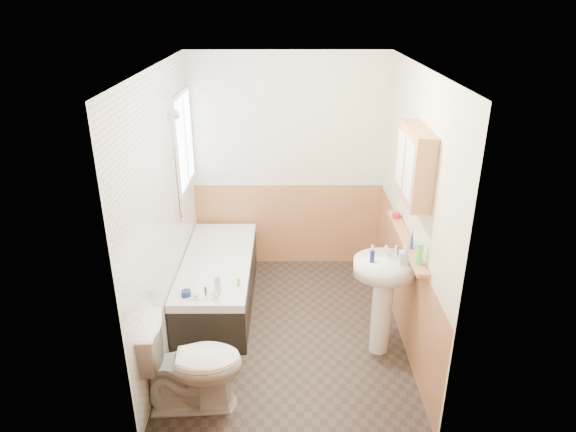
# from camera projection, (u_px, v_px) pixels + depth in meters

# --- Properties ---
(floor) EXTENTS (2.80, 2.80, 0.00)m
(floor) POSITION_uv_depth(u_px,v_px,m) (288.00, 329.00, 5.05)
(floor) COLOR black
(floor) RESTS_ON ground
(ceiling) EXTENTS (2.80, 2.80, 0.00)m
(ceiling) POSITION_uv_depth(u_px,v_px,m) (288.00, 67.00, 4.06)
(ceiling) COLOR white
(ceiling) RESTS_ON ground
(wall_back) EXTENTS (2.20, 0.02, 2.50)m
(wall_back) POSITION_uv_depth(u_px,v_px,m) (288.00, 164.00, 5.85)
(wall_back) COLOR beige
(wall_back) RESTS_ON ground
(wall_front) EXTENTS (2.20, 0.02, 2.50)m
(wall_front) POSITION_uv_depth(u_px,v_px,m) (289.00, 299.00, 3.26)
(wall_front) COLOR beige
(wall_front) RESTS_ON ground
(wall_left) EXTENTS (0.02, 2.80, 2.50)m
(wall_left) POSITION_uv_depth(u_px,v_px,m) (163.00, 213.00, 4.55)
(wall_left) COLOR beige
(wall_left) RESTS_ON ground
(wall_right) EXTENTS (0.02, 2.80, 2.50)m
(wall_right) POSITION_uv_depth(u_px,v_px,m) (413.00, 212.00, 4.56)
(wall_right) COLOR beige
(wall_right) RESTS_ON ground
(wainscot_right) EXTENTS (0.01, 2.80, 1.00)m
(wainscot_right) POSITION_uv_depth(u_px,v_px,m) (403.00, 285.00, 4.86)
(wainscot_right) COLOR #B5774A
(wainscot_right) RESTS_ON wall_right
(wainscot_front) EXTENTS (2.20, 0.01, 1.00)m
(wainscot_front) POSITION_uv_depth(u_px,v_px,m) (289.00, 389.00, 3.58)
(wainscot_front) COLOR #B5774A
(wainscot_front) RESTS_ON wall_front
(wainscot_back) EXTENTS (2.20, 0.01, 1.00)m
(wainscot_back) POSITION_uv_depth(u_px,v_px,m) (288.00, 225.00, 6.13)
(wainscot_back) COLOR #B5774A
(wainscot_back) RESTS_ON wall_back
(tile_cladding_left) EXTENTS (0.01, 2.80, 2.50)m
(tile_cladding_left) POSITION_uv_depth(u_px,v_px,m) (166.00, 213.00, 4.55)
(tile_cladding_left) COLOR white
(tile_cladding_left) RESTS_ON wall_left
(tile_return_back) EXTENTS (0.75, 0.01, 1.50)m
(tile_return_back) POSITION_uv_depth(u_px,v_px,m) (222.00, 121.00, 5.63)
(tile_return_back) COLOR white
(tile_return_back) RESTS_ON wall_back
(window) EXTENTS (0.03, 0.79, 0.99)m
(window) POSITION_uv_depth(u_px,v_px,m) (184.00, 140.00, 5.27)
(window) COLOR white
(window) RESTS_ON wall_left
(bathtub) EXTENTS (0.70, 1.73, 0.67)m
(bathtub) POSITION_uv_depth(u_px,v_px,m) (218.00, 280.00, 5.37)
(bathtub) COLOR black
(bathtub) RESTS_ON floor
(shower_riser) EXTENTS (0.11, 0.08, 1.26)m
(shower_riser) POSITION_uv_depth(u_px,v_px,m) (175.00, 149.00, 4.71)
(shower_riser) COLOR silver
(shower_riser) RESTS_ON wall_left
(toilet) EXTENTS (0.85, 0.51, 0.80)m
(toilet) POSITION_uv_depth(u_px,v_px,m) (190.00, 364.00, 3.98)
(toilet) COLOR white
(toilet) RESTS_ON floor
(sink) EXTENTS (0.55, 0.45, 1.06)m
(sink) POSITION_uv_depth(u_px,v_px,m) (384.00, 287.00, 4.50)
(sink) COLOR white
(sink) RESTS_ON floor
(pine_shelf) EXTENTS (0.10, 1.27, 0.03)m
(pine_shelf) POSITION_uv_depth(u_px,v_px,m) (406.00, 240.00, 4.52)
(pine_shelf) COLOR #B5774A
(pine_shelf) RESTS_ON wall_right
(medicine_cabinet) EXTENTS (0.17, 0.66, 0.59)m
(medicine_cabinet) POSITION_uv_depth(u_px,v_px,m) (414.00, 165.00, 4.10)
(medicine_cabinet) COLOR #B5774A
(medicine_cabinet) RESTS_ON wall_right
(foam_can) EXTENTS (0.07, 0.07, 0.18)m
(foam_can) POSITION_uv_depth(u_px,v_px,m) (420.00, 254.00, 4.05)
(foam_can) COLOR #59C647
(foam_can) RESTS_ON pine_shelf
(green_bottle) EXTENTS (0.04, 0.04, 0.19)m
(green_bottle) POSITION_uv_depth(u_px,v_px,m) (412.00, 238.00, 4.30)
(green_bottle) COLOR #19339E
(green_bottle) RESTS_ON pine_shelf
(black_jar) EXTENTS (0.10, 0.10, 0.05)m
(black_jar) POSITION_uv_depth(u_px,v_px,m) (396.00, 215.00, 4.92)
(black_jar) COLOR maroon
(black_jar) RESTS_ON pine_shelf
(soap_bottle) EXTENTS (0.09, 0.17, 0.08)m
(soap_bottle) POSITION_uv_depth(u_px,v_px,m) (404.00, 259.00, 4.31)
(soap_bottle) COLOR silver
(soap_bottle) RESTS_ON sink
(clear_bottle) EXTENTS (0.05, 0.05, 0.11)m
(clear_bottle) POSITION_uv_depth(u_px,v_px,m) (372.00, 256.00, 4.33)
(clear_bottle) COLOR navy
(clear_bottle) RESTS_ON sink
(blue_gel) EXTENTS (0.06, 0.05, 0.18)m
(blue_gel) POSITION_uv_depth(u_px,v_px,m) (217.00, 285.00, 4.62)
(blue_gel) COLOR silver
(blue_gel) RESTS_ON bathtub
(cream_jar) EXTENTS (0.09, 0.09, 0.05)m
(cream_jar) POSITION_uv_depth(u_px,v_px,m) (186.00, 293.00, 4.61)
(cream_jar) COLOR navy
(cream_jar) RESTS_ON bathtub
(orange_bottle) EXTENTS (0.04, 0.04, 0.09)m
(orange_bottle) POSITION_uv_depth(u_px,v_px,m) (239.00, 282.00, 4.75)
(orange_bottle) COLOR #59C647
(orange_bottle) RESTS_ON bathtub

